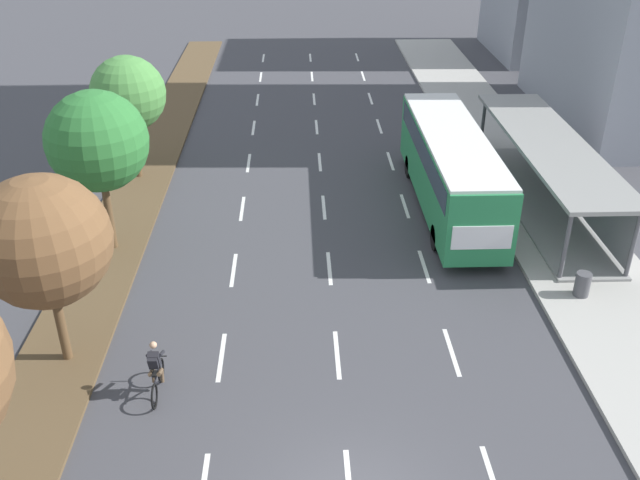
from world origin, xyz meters
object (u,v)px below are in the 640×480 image
at_px(cyclist, 156,371).
at_px(median_tree_fourth, 128,94).
at_px(bus_shelter, 553,167).
at_px(bus, 451,164).
at_px(median_tree_second, 43,242).
at_px(median_tree_third, 97,142).
at_px(trash_bin, 582,284).

relative_size(cyclist, median_tree_fourth, 0.33).
distance_m(bus_shelter, bus, 4.29).
xyz_separation_m(bus_shelter, median_tree_second, (-17.59, -9.73, 2.21)).
height_order(bus, median_tree_second, median_tree_second).
distance_m(median_tree_second, median_tree_third, 6.74).
distance_m(median_tree_third, median_tree_fourth, 6.75).
height_order(bus_shelter, median_tree_fourth, median_tree_fourth).
relative_size(median_tree_second, trash_bin, 6.87).
height_order(bus_shelter, median_tree_third, median_tree_third).
xyz_separation_m(bus_shelter, bus, (-4.28, 0.06, 0.20)).
height_order(median_tree_third, trash_bin, median_tree_third).
bearing_deg(bus, bus_shelter, -0.77).
bearing_deg(median_tree_third, trash_bin, -13.50).
height_order(median_tree_fourth, trash_bin, median_tree_fourth).
bearing_deg(median_tree_second, median_tree_fourth, 91.91).
bearing_deg(median_tree_third, median_tree_second, -88.99).
height_order(cyclist, median_tree_third, median_tree_third).
bearing_deg(trash_bin, cyclist, -162.37).
relative_size(median_tree_third, median_tree_fourth, 1.09).
relative_size(bus_shelter, bus, 1.14).
distance_m(cyclist, median_tree_second, 4.69).
relative_size(bus_shelter, median_tree_third, 2.11).
bearing_deg(cyclist, trash_bin, 17.63).
bearing_deg(median_tree_second, median_tree_third, 91.01).
distance_m(bus, median_tree_second, 16.64).
distance_m(cyclist, trash_bin, 14.23).
xyz_separation_m(bus, median_tree_second, (-13.31, -9.79, 2.01)).
xyz_separation_m(cyclist, median_tree_fourth, (-3.40, 15.03, 3.25)).
bearing_deg(median_tree_fourth, trash_bin, -32.31).
height_order(bus, median_tree_third, median_tree_third).
height_order(median_tree_third, median_tree_fourth, median_tree_third).
height_order(median_tree_second, median_tree_third, median_tree_third).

